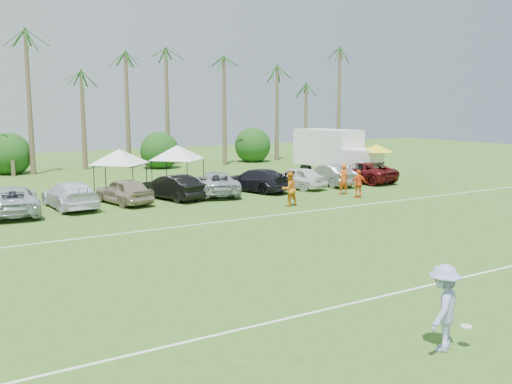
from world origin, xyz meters
TOP-DOWN VIEW (x-y plane):
  - ground at (0.00, 0.00)m, footprint 120.00×120.00m
  - field_lines at (0.00, 8.00)m, footprint 80.00×12.10m
  - palm_tree_4 at (-4.00, 38.00)m, footprint 2.40×2.40m
  - palm_tree_5 at (0.00, 38.00)m, footprint 2.40×2.40m
  - palm_tree_6 at (4.00, 38.00)m, footprint 2.40×2.40m
  - palm_tree_7 at (8.00, 38.00)m, footprint 2.40×2.40m
  - palm_tree_8 at (13.00, 38.00)m, footprint 2.40×2.40m
  - palm_tree_9 at (18.00, 38.00)m, footprint 2.40×2.40m
  - palm_tree_10 at (23.00, 38.00)m, footprint 2.40×2.40m
  - palm_tree_11 at (27.00, 38.00)m, footprint 2.40×2.40m
  - bush_tree_1 at (-6.00, 39.00)m, footprint 4.00×4.00m
  - bush_tree_2 at (6.00, 39.00)m, footprint 4.00×4.00m
  - bush_tree_3 at (16.00, 39.00)m, footprint 4.00×4.00m
  - sideline_player_a at (10.24, 17.55)m, footprint 0.78×0.60m
  - sideline_player_b at (5.01, 15.87)m, footprint 0.95×0.76m
  - sideline_player_c at (10.12, 15.98)m, footprint 1.09×0.75m
  - box_truck at (15.37, 24.55)m, footprint 3.64×7.36m
  - canopy_tent_left at (-1.52, 25.36)m, footprint 4.01×4.01m
  - canopy_tent_right at (2.64, 25.84)m, footprint 4.10×4.10m
  - market_umbrella at (16.39, 21.23)m, footprint 2.43×2.43m
  - frisbee_player at (-2.66, -1.42)m, footprint 1.50×1.26m
  - parked_car_2 at (-8.50, 21.05)m, footprint 3.07×5.55m
  - parked_car_3 at (-5.56, 21.47)m, footprint 2.35×5.18m
  - parked_car_4 at (-2.62, 21.28)m, footprint 2.55×4.57m
  - parked_car_5 at (0.32, 21.33)m, footprint 2.70×4.72m
  - parked_car_6 at (3.26, 21.48)m, footprint 3.91×5.78m
  - parked_car_7 at (6.19, 21.44)m, footprint 3.51×5.45m
  - parked_car_8 at (9.13, 21.08)m, footprint 3.03×4.64m
  - parked_car_9 at (12.07, 21.13)m, footprint 1.90×4.57m
  - parked_car_10 at (15.01, 21.20)m, footprint 3.18×5.59m

SIDE VIEW (x-z plane):
  - ground at x=0.00m, z-range 0.00..0.00m
  - field_lines at x=0.00m, z-range 0.00..0.01m
  - parked_car_2 at x=-8.50m, z-range 0.00..1.47m
  - parked_car_3 at x=-5.56m, z-range 0.00..1.47m
  - parked_car_4 at x=-2.62m, z-range 0.00..1.47m
  - parked_car_5 at x=0.32m, z-range 0.00..1.47m
  - parked_car_6 at x=3.26m, z-range 0.00..1.47m
  - parked_car_7 at x=6.19m, z-range 0.00..1.47m
  - parked_car_8 at x=9.13m, z-range 0.00..1.47m
  - parked_car_9 at x=12.07m, z-range 0.00..1.47m
  - parked_car_10 at x=15.01m, z-range 0.00..1.47m
  - sideline_player_c at x=10.12m, z-range 0.00..1.72m
  - sideline_player_b at x=5.01m, z-range 0.00..1.90m
  - sideline_player_a at x=10.24m, z-range 0.00..1.91m
  - frisbee_player at x=-2.66m, z-range 0.00..2.01m
  - bush_tree_1 at x=-6.00m, z-range -0.20..3.80m
  - bush_tree_2 at x=6.00m, z-range -0.20..3.80m
  - bush_tree_3 at x=16.00m, z-range -0.20..3.80m
  - box_truck at x=15.37m, z-range 0.13..3.76m
  - market_umbrella at x=16.39m, z-range 1.07..3.78m
  - canopy_tent_left at x=-1.52m, z-range 1.16..4.41m
  - canopy_tent_right at x=2.64m, z-range 1.18..4.51m
  - palm_tree_4 at x=-4.00m, z-range 3.03..11.93m
  - palm_tree_8 at x=13.00m, z-range 3.03..11.93m
  - palm_tree_5 at x=0.00m, z-range 3.40..13.30m
  - palm_tree_9 at x=18.00m, z-range 3.40..13.30m
  - palm_tree_6 at x=4.00m, z-range 3.76..14.66m
  - palm_tree_10 at x=23.00m, z-range 3.76..14.66m
  - palm_tree_7 at x=8.00m, z-range 4.11..16.01m
  - palm_tree_11 at x=27.00m, z-range 4.11..16.01m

